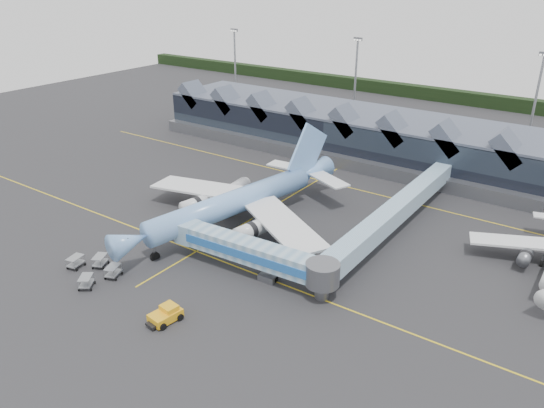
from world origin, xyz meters
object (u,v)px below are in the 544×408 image
Objects in this scene: fuel_truck at (232,192)px; pushback_tug at (166,315)px; main_airliner at (240,200)px; jet_bridge at (261,256)px.

fuel_truck is 35.85m from pushback_tug.
main_airliner is at bearing 117.08° from pushback_tug.
fuel_truck is at bearing 134.71° from jet_bridge.
fuel_truck reaches higher than pushback_tug.
pushback_tug is at bearing -70.29° from fuel_truck.
main_airliner is 27.78m from pushback_tug.
pushback_tug is (15.77, -32.18, -1.12)m from fuel_truck.
main_airliner is 1.75× the size of jet_bridge.
main_airliner reaches higher than fuel_truck.
jet_bridge is at bearing 83.70° from pushback_tug.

